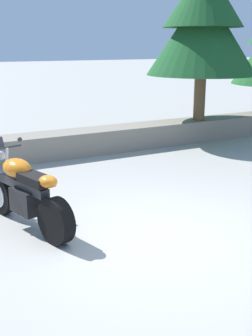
% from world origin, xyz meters
% --- Properties ---
extents(ground_plane, '(120.00, 120.00, 0.00)m').
position_xyz_m(ground_plane, '(0.00, 0.00, 0.00)').
color(ground_plane, '#A3A099').
extents(stone_wall, '(36.00, 0.80, 0.55)m').
position_xyz_m(stone_wall, '(0.00, 4.80, 0.28)').
color(stone_wall, gray).
rests_on(stone_wall, ground).
extents(motorcycle_orange_centre, '(0.87, 2.03, 1.18)m').
position_xyz_m(motorcycle_orange_centre, '(-1.42, 1.21, 0.49)').
color(motorcycle_orange_centre, black).
rests_on(motorcycle_orange_centre, ground).
extents(pine_tree_far_left, '(2.81, 2.81, 4.46)m').
position_xyz_m(pine_tree_far_left, '(4.24, 4.70, 3.11)').
color(pine_tree_far_left, brown).
rests_on(pine_tree_far_left, stone_wall).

